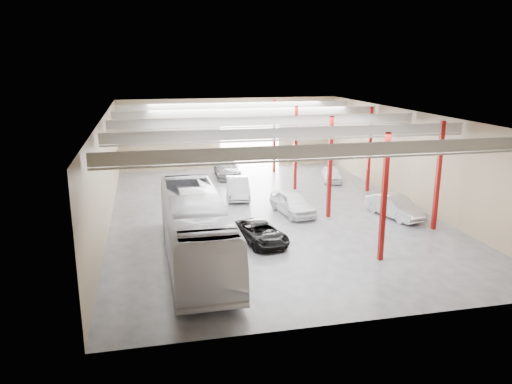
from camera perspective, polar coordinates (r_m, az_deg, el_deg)
name	(u,v)px	position (r m, az deg, el deg)	size (l,w,h in m)	color
depot_shell	(269,142)	(35.31, 1.50, 5.68)	(22.12, 32.12, 7.06)	#434347
coach_bus	(196,229)	(26.88, -6.92, -4.21)	(3.10, 13.24, 3.69)	silver
black_sedan	(260,233)	(29.76, 0.49, -4.67)	(2.11, 4.57, 1.27)	black
car_row_a	(292,203)	(35.38, 4.19, -1.26)	(1.90, 4.72, 1.61)	white
car_row_b	(238,188)	(39.59, -2.10, 0.49)	(1.69, 4.84, 1.60)	#BBBCC1
car_row_c	(227,168)	(46.95, -3.35, 2.73)	(2.20, 5.42, 1.57)	slate
car_right_near	(395,206)	(35.89, 15.63, -1.60)	(1.62, 4.66, 1.53)	#B4B5B9
car_right_far	(332,174)	(45.52, 8.64, 2.05)	(1.58, 3.93, 1.34)	white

